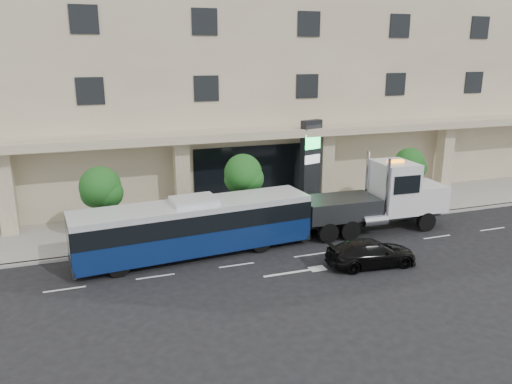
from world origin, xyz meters
The scene contains 11 objects.
ground centered at (0.00, 0.00, 0.00)m, with size 120.00×120.00×0.00m, color black.
sidewalk centered at (0.00, 5.00, 0.07)m, with size 120.00×6.00×0.15m, color gray.
curb centered at (0.00, 2.00, 0.07)m, with size 120.00×0.30×0.15m, color gray.
convention_center centered at (0.00, 15.42, 9.97)m, with size 60.00×17.60×20.00m.
tree_left centered at (-9.97, 3.59, 3.11)m, with size 2.27×2.20×4.22m.
tree_mid centered at (-1.97, 3.59, 3.26)m, with size 2.28×2.20×4.38m.
tree_right centered at (9.53, 3.59, 3.04)m, with size 2.10×2.00×4.04m.
city_bus centered at (-5.63, 0.50, 1.58)m, with size 12.45×3.66×3.11m.
tow_truck centered at (5.51, 0.76, 1.88)m, with size 10.02×2.77×4.56m.
black_sedan centered at (2.26, -3.68, 0.65)m, with size 1.83×4.51×1.31m, color black.
signage_pylon centered at (3.41, 5.86, 3.12)m, with size 1.54×0.92×5.84m.
Camera 1 is at (-10.63, -23.37, 10.08)m, focal length 35.00 mm.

